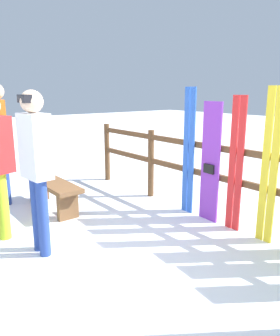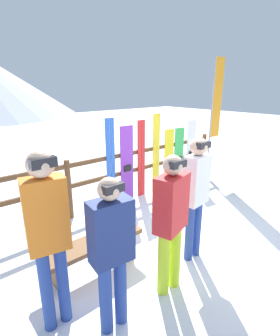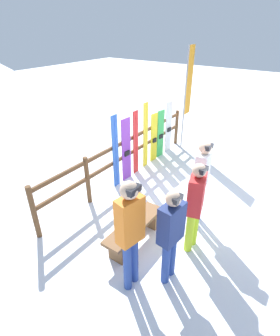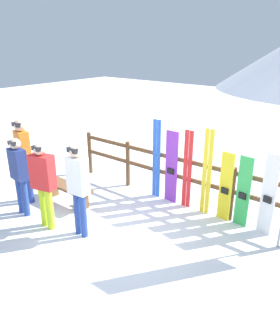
{
  "view_description": "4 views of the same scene",
  "coord_description": "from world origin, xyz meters",
  "px_view_note": "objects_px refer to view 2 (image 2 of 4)",
  "views": [
    {
      "loc": [
        2.67,
        -1.5,
        1.71
      ],
      "look_at": [
        -0.41,
        0.94,
        0.79
      ],
      "focal_mm": 35.0,
      "sensor_mm": 36.0,
      "label": 1
    },
    {
      "loc": [
        -3.19,
        -2.26,
        2.33
      ],
      "look_at": [
        -0.49,
        0.9,
        1.03
      ],
      "focal_mm": 28.0,
      "sensor_mm": 36.0,
      "label": 2
    },
    {
      "loc": [
        -4.55,
        -1.76,
        3.49
      ],
      "look_at": [
        -0.74,
        0.94,
        0.9
      ],
      "focal_mm": 28.0,
      "sensor_mm": 36.0,
      "label": 3
    },
    {
      "loc": [
        3.5,
        -3.63,
        3.31
      ],
      "look_at": [
        -0.14,
        0.89,
        1.04
      ],
      "focal_mm": 35.0,
      "sensor_mm": 36.0,
      "label": 4
    }
  ],
  "objects_px": {
    "snowboard_white": "(191,150)",
    "rental_flag": "(215,107)",
    "person_white": "(196,189)",
    "person_orange": "(48,228)",
    "ski_pair_yellow": "(156,153)",
    "snowboard_yellow": "(169,159)",
    "bench": "(94,248)",
    "person_navy": "(111,246)",
    "person_red": "(171,216)",
    "ski_pair_blue": "(111,164)",
    "snowboard_green": "(179,156)",
    "ski_pair_red": "(141,159)",
    "snowboard_purple": "(127,165)"
  },
  "relations": [
    {
      "from": "person_white",
      "to": "person_orange",
      "type": "distance_m",
      "value": 1.93
    },
    {
      "from": "person_white",
      "to": "snowboard_yellow",
      "type": "distance_m",
      "value": 2.78
    },
    {
      "from": "ski_pair_yellow",
      "to": "person_red",
      "type": "bearing_deg",
      "value": -130.87
    },
    {
      "from": "snowboard_yellow",
      "to": "snowboard_white",
      "type": "distance_m",
      "value": 0.81
    },
    {
      "from": "person_orange",
      "to": "ski_pair_red",
      "type": "distance_m",
      "value": 3.43
    },
    {
      "from": "person_white",
      "to": "ski_pair_red",
      "type": "distance_m",
      "value": 2.33
    },
    {
      "from": "ski_pair_blue",
      "to": "snowboard_purple",
      "type": "height_order",
      "value": "ski_pair_blue"
    },
    {
      "from": "person_white",
      "to": "person_orange",
      "type": "relative_size",
      "value": 0.94
    },
    {
      "from": "person_red",
      "to": "rental_flag",
      "type": "height_order",
      "value": "rental_flag"
    },
    {
      "from": "person_navy",
      "to": "bench",
      "type": "bearing_deg",
      "value": 71.06
    },
    {
      "from": "snowboard_purple",
      "to": "snowboard_green",
      "type": "distance_m",
      "value": 1.6
    },
    {
      "from": "ski_pair_blue",
      "to": "rental_flag",
      "type": "height_order",
      "value": "rental_flag"
    },
    {
      "from": "ski_pair_red",
      "to": "rental_flag",
      "type": "height_order",
      "value": "rental_flag"
    },
    {
      "from": "person_white",
      "to": "ski_pair_yellow",
      "type": "bearing_deg",
      "value": 58.1
    },
    {
      "from": "snowboard_green",
      "to": "person_red",
      "type": "bearing_deg",
      "value": -140.03
    },
    {
      "from": "ski_pair_yellow",
      "to": "snowboard_yellow",
      "type": "bearing_deg",
      "value": -0.49
    },
    {
      "from": "person_red",
      "to": "rental_flag",
      "type": "xyz_separation_m",
      "value": [
        3.74,
        2.06,
        0.87
      ]
    },
    {
      "from": "ski_pair_blue",
      "to": "snowboard_green",
      "type": "height_order",
      "value": "ski_pair_blue"
    },
    {
      "from": "person_navy",
      "to": "snowboard_white",
      "type": "xyz_separation_m",
      "value": [
        4.05,
        2.35,
        -0.17
      ]
    },
    {
      "from": "person_white",
      "to": "person_red",
      "type": "distance_m",
      "value": 0.74
    },
    {
      "from": "person_orange",
      "to": "person_red",
      "type": "relative_size",
      "value": 1.1
    },
    {
      "from": "ski_pair_red",
      "to": "rental_flag",
      "type": "distance_m",
      "value": 2.39
    },
    {
      "from": "bench",
      "to": "ski_pair_yellow",
      "type": "xyz_separation_m",
      "value": [
        2.53,
        1.49,
        0.56
      ]
    },
    {
      "from": "person_red",
      "to": "ski_pair_yellow",
      "type": "relative_size",
      "value": 0.94
    },
    {
      "from": "person_red",
      "to": "snowboard_purple",
      "type": "relative_size",
      "value": 1.05
    },
    {
      "from": "snowboard_white",
      "to": "rental_flag",
      "type": "bearing_deg",
      "value": -30.58
    },
    {
      "from": "bench",
      "to": "snowboard_purple",
      "type": "bearing_deg",
      "value": 41.21
    },
    {
      "from": "bench",
      "to": "person_orange",
      "type": "relative_size",
      "value": 0.74
    },
    {
      "from": "person_navy",
      "to": "snowboard_purple",
      "type": "xyz_separation_m",
      "value": [
        1.99,
        2.35,
        -0.15
      ]
    },
    {
      "from": "ski_pair_blue",
      "to": "snowboard_purple",
      "type": "relative_size",
      "value": 1.12
    },
    {
      "from": "bench",
      "to": "snowboard_white",
      "type": "distance_m",
      "value": 4.06
    },
    {
      "from": "ski_pair_yellow",
      "to": "snowboard_yellow",
      "type": "xyz_separation_m",
      "value": [
        0.41,
        -0.0,
        -0.2
      ]
    },
    {
      "from": "person_white",
      "to": "snowboard_green",
      "type": "height_order",
      "value": "person_white"
    },
    {
      "from": "bench",
      "to": "person_white",
      "type": "xyz_separation_m",
      "value": [
        1.2,
        -0.65,
        0.71
      ]
    },
    {
      "from": "person_white",
      "to": "person_navy",
      "type": "height_order",
      "value": "person_white"
    },
    {
      "from": "ski_pair_blue",
      "to": "rental_flag",
      "type": "xyz_separation_m",
      "value": [
        2.93,
        -0.29,
        0.95
      ]
    },
    {
      "from": "rental_flag",
      "to": "person_white",
      "type": "bearing_deg",
      "value": -148.59
    },
    {
      "from": "snowboard_yellow",
      "to": "rental_flag",
      "type": "bearing_deg",
      "value": -12.48
    },
    {
      "from": "snowboard_purple",
      "to": "ski_pair_yellow",
      "type": "xyz_separation_m",
      "value": [
        0.83,
        0.0,
        0.1
      ]
    },
    {
      "from": "snowboard_purple",
      "to": "person_orange",
      "type": "bearing_deg",
      "value": -141.04
    },
    {
      "from": "person_navy",
      "to": "person_red",
      "type": "relative_size",
      "value": 0.96
    },
    {
      "from": "bench",
      "to": "ski_pair_yellow",
      "type": "distance_m",
      "value": 2.99
    },
    {
      "from": "bench",
      "to": "person_red",
      "type": "height_order",
      "value": "person_red"
    },
    {
      "from": "rental_flag",
      "to": "snowboard_white",
      "type": "bearing_deg",
      "value": 149.42
    },
    {
      "from": "person_red",
      "to": "snowboard_yellow",
      "type": "height_order",
      "value": "person_red"
    },
    {
      "from": "ski_pair_yellow",
      "to": "snowboard_white",
      "type": "height_order",
      "value": "ski_pair_yellow"
    },
    {
      "from": "person_white",
      "to": "ski_pair_red",
      "type": "height_order",
      "value": "person_white"
    },
    {
      "from": "person_red",
      "to": "snowboard_white",
      "type": "height_order",
      "value": "person_red"
    },
    {
      "from": "ski_pair_blue",
      "to": "snowboard_green",
      "type": "bearing_deg",
      "value": -0.1
    },
    {
      "from": "bench",
      "to": "ski_pair_red",
      "type": "height_order",
      "value": "ski_pair_red"
    }
  ]
}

